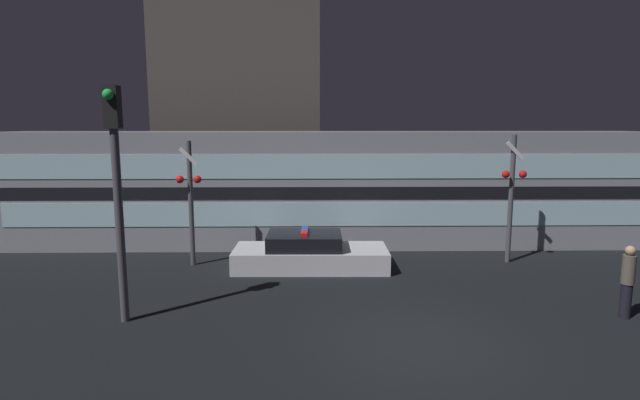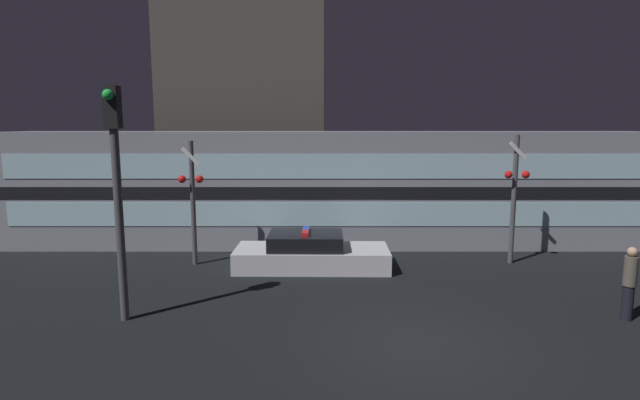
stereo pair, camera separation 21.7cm
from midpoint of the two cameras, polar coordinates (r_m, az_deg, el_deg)
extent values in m
plane|color=black|center=(10.65, 11.18, -15.87)|extent=(120.00, 120.00, 0.00)
cube|color=gray|center=(18.56, 1.30, 1.44)|extent=(23.51, 3.02, 4.13)
cube|color=black|center=(17.05, 1.43, 0.81)|extent=(23.04, 0.03, 0.41)
cube|color=silver|center=(17.17, 1.42, -1.65)|extent=(22.34, 0.02, 0.83)
cube|color=silver|center=(16.95, 1.45, 3.85)|extent=(22.34, 0.02, 0.83)
cube|color=silver|center=(15.44, -0.76, -6.64)|extent=(4.71, 1.90, 0.64)
cube|color=black|center=(15.31, -1.47, -4.66)|extent=(2.27, 1.64, 0.46)
cube|color=red|center=(14.98, -1.51, -3.83)|extent=(0.21, 0.55, 0.12)
cube|color=blue|center=(15.51, -1.43, -3.39)|extent=(0.21, 0.55, 0.12)
cylinder|color=black|center=(13.48, 31.87, -9.90)|extent=(0.24, 0.24, 0.80)
cylinder|color=#595147|center=(13.29, 32.12, -6.87)|extent=(0.28, 0.28, 0.67)
sphere|color=tan|center=(13.18, 32.28, -5.00)|extent=(0.22, 0.22, 0.22)
cylinder|color=#4C4C51|center=(16.84, 21.37, 0.02)|extent=(0.15, 0.15, 4.08)
sphere|color=red|center=(16.51, 20.85, 2.74)|extent=(0.24, 0.24, 0.24)
sphere|color=red|center=(16.71, 22.56, 2.71)|extent=(0.24, 0.24, 0.24)
cube|color=white|center=(16.61, 21.79, 5.26)|extent=(0.58, 0.03, 0.58)
cylinder|color=#4C4C51|center=(15.99, -14.17, -0.40)|extent=(0.15, 0.15, 3.90)
sphere|color=red|center=(15.81, -15.35, 2.30)|extent=(0.24, 0.24, 0.24)
sphere|color=red|center=(15.68, -13.46, 2.32)|extent=(0.24, 0.24, 0.24)
cube|color=white|center=(15.74, -14.45, 4.87)|extent=(0.58, 0.03, 0.58)
cylinder|color=#4C4C51|center=(11.83, -21.66, -2.88)|extent=(0.18, 0.18, 4.30)
cube|color=black|center=(11.62, -22.38, 9.78)|extent=(0.30, 0.30, 0.90)
sphere|color=green|center=(11.45, -22.83, 11.05)|extent=(0.23, 0.23, 0.23)
cube|color=#47423D|center=(25.51, -8.40, 10.52)|extent=(7.68, 4.84, 10.54)
camera|label=1|loc=(0.11, -89.63, 0.06)|focal=28.00mm
camera|label=2|loc=(0.11, 90.37, -0.06)|focal=28.00mm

